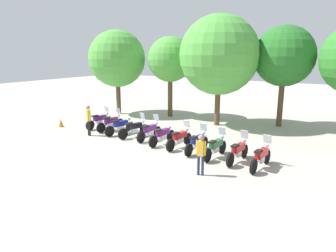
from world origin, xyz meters
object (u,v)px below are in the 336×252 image
(motorcycle_2, at_px, (120,126))
(tree_3, at_px, (284,56))
(motorcycle_5, at_px, (162,135))
(tree_0, at_px, (117,59))
(motorcycle_6, at_px, (180,138))
(motorcycle_9, at_px, (238,151))
(motorcycle_10, at_px, (261,157))
(person_0, at_px, (201,152))
(person_1, at_px, (88,118))
(traffic_cone, at_px, (61,123))
(tree_2, at_px, (219,55))
(motorcycle_1, at_px, (111,122))
(motorcycle_4, at_px, (150,131))
(motorcycle_3, at_px, (134,128))
(motorcycle_0, at_px, (100,120))
(motorcycle_8, at_px, (216,147))
(tree_1, at_px, (170,60))
(motorcycle_7, at_px, (197,142))

(motorcycle_2, bearing_deg, tree_3, -33.66)
(motorcycle_5, distance_m, tree_0, 10.17)
(motorcycle_6, bearing_deg, motorcycle_9, -93.04)
(motorcycle_10, height_order, person_0, person_0)
(person_1, distance_m, traffic_cone, 3.43)
(tree_2, bearing_deg, motorcycle_1, -134.82)
(motorcycle_9, relative_size, motorcycle_10, 1.00)
(motorcycle_4, bearing_deg, motorcycle_3, 91.96)
(motorcycle_1, distance_m, motorcycle_9, 8.98)
(motorcycle_0, xyz_separation_m, tree_3, (9.81, 6.84, 4.08))
(motorcycle_8, xyz_separation_m, tree_0, (-11.10, 5.80, 3.84))
(motorcycle_3, height_order, tree_1, tree_1)
(motorcycle_7, xyz_separation_m, person_1, (-6.89, -0.64, 0.57))
(tree_3, distance_m, traffic_cone, 15.25)
(motorcycle_0, bearing_deg, motorcycle_3, -94.92)
(motorcycle_10, relative_size, tree_0, 0.33)
(motorcycle_1, xyz_separation_m, motorcycle_4, (3.33, -0.43, 0.00))
(tree_3, bearing_deg, motorcycle_7, -104.27)
(tree_3, bearing_deg, motorcycle_4, -125.97)
(motorcycle_9, distance_m, tree_0, 14.07)
(tree_1, bearing_deg, motorcycle_2, -86.52)
(motorcycle_4, height_order, tree_3, tree_3)
(motorcycle_4, relative_size, person_1, 1.20)
(motorcycle_1, distance_m, traffic_cone, 3.68)
(motorcycle_4, bearing_deg, motorcycle_8, -99.89)
(motorcycle_4, height_order, motorcycle_5, motorcycle_4)
(motorcycle_6, relative_size, person_0, 1.29)
(person_1, bearing_deg, motorcycle_3, -44.02)
(motorcycle_6, height_order, tree_0, tree_0)
(motorcycle_8, bearing_deg, tree_3, -3.82)
(motorcycle_7, bearing_deg, motorcycle_8, -100.24)
(motorcycle_5, distance_m, tree_3, 9.76)
(motorcycle_0, height_order, tree_1, tree_1)
(motorcycle_1, bearing_deg, motorcycle_9, -90.85)
(motorcycle_2, xyz_separation_m, tree_1, (-0.38, 6.26, 3.81))
(motorcycle_10, relative_size, tree_2, 0.30)
(tree_2, bearing_deg, tree_0, -176.35)
(motorcycle_8, height_order, motorcycle_9, same)
(motorcycle_0, distance_m, motorcycle_1, 1.12)
(motorcycle_9, bearing_deg, tree_3, 4.84)
(person_1, bearing_deg, tree_1, 12.23)
(motorcycle_3, bearing_deg, tree_1, 28.07)
(motorcycle_3, relative_size, tree_1, 0.35)
(motorcycle_1, bearing_deg, tree_2, -37.29)
(motorcycle_1, xyz_separation_m, motorcycle_10, (10.00, -1.54, 0.00))
(motorcycle_0, distance_m, person_1, 2.09)
(motorcycle_6, bearing_deg, motorcycle_3, 87.76)
(motorcycle_3, height_order, motorcycle_10, same)
(motorcycle_7, distance_m, motorcycle_10, 3.38)
(motorcycle_0, height_order, motorcycle_9, same)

